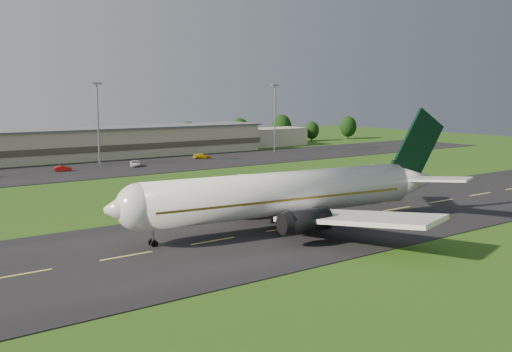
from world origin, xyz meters
TOP-DOWN VIEW (x-y plane):
  - ground at (0.00, 0.00)m, footprint 360.00×360.00m
  - taxiway at (0.00, 0.00)m, footprint 220.00×30.00m
  - apron at (0.00, 72.00)m, footprint 260.00×30.00m
  - airliner at (0.41, -0.11)m, footprint 51.17×41.84m
  - terminal at (6.40, 96.18)m, footprint 145.00×16.00m
  - light_mast_centre at (5.00, 80.00)m, footprint 2.40×1.20m
  - light_mast_east at (60.00, 80.00)m, footprint 2.40×1.20m
  - tree_line at (36.65, 106.14)m, footprint 197.09×9.72m
  - service_vehicle_b at (-6.21, 73.02)m, footprint 4.03×2.35m
  - service_vehicle_c at (10.75, 71.65)m, footprint 3.98×5.45m
  - service_vehicle_d at (32.54, 76.90)m, footprint 5.09×3.15m

SIDE VIEW (x-z plane):
  - ground at x=0.00m, z-range 0.00..0.00m
  - taxiway at x=0.00m, z-range 0.00..0.10m
  - apron at x=0.00m, z-range 0.00..0.10m
  - service_vehicle_b at x=-6.21m, z-range 0.10..1.36m
  - service_vehicle_d at x=32.54m, z-range 0.10..1.48m
  - service_vehicle_c at x=10.75m, z-range 0.10..1.48m
  - terminal at x=6.40m, z-range -0.21..8.19m
  - airliner at x=0.41m, z-range -3.13..12.45m
  - tree_line at x=36.65m, z-range -0.25..9.88m
  - light_mast_centre at x=5.00m, z-range 2.56..22.91m
  - light_mast_east at x=60.00m, z-range 2.56..22.91m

